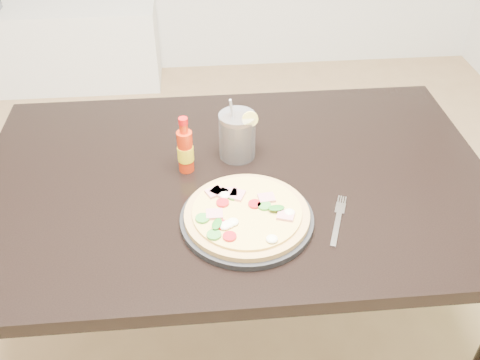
{
  "coord_description": "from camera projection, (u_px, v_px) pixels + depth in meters",
  "views": [
    {
      "loc": [
        0.13,
        -1.09,
        1.65
      ],
      "look_at": [
        0.22,
        -0.06,
        0.83
      ],
      "focal_mm": 40.0,
      "sensor_mm": 36.0,
      "label": 1
    }
  ],
  "objects": [
    {
      "name": "floor",
      "position": [
        175.0,
        359.0,
        1.86
      ],
      "size": [
        4.5,
        4.5,
        0.0
      ],
      "primitive_type": "plane",
      "color": "#9E7A51",
      "rests_on": "ground"
    },
    {
      "name": "dining_table",
      "position": [
        236.0,
        199.0,
        1.51
      ],
      "size": [
        1.4,
        0.9,
        0.75
      ],
      "color": "black",
      "rests_on": "ground"
    },
    {
      "name": "plate",
      "position": [
        247.0,
        219.0,
        1.31
      ],
      "size": [
        0.33,
        0.33,
        0.02
      ],
      "primitive_type": "cylinder",
      "color": "black",
      "rests_on": "dining_table"
    },
    {
      "name": "pizza",
      "position": [
        246.0,
        213.0,
        1.3
      ],
      "size": [
        0.31,
        0.31,
        0.03
      ],
      "color": "tan",
      "rests_on": "plate"
    },
    {
      "name": "hot_sauce_bottle",
      "position": [
        185.0,
        150.0,
        1.44
      ],
      "size": [
        0.06,
        0.06,
        0.17
      ],
      "rotation": [
        0.0,
        0.0,
        0.39
      ],
      "color": "red",
      "rests_on": "dining_table"
    },
    {
      "name": "cola_cup",
      "position": [
        237.0,
        136.0,
        1.5
      ],
      "size": [
        0.11,
        0.1,
        0.19
      ],
      "rotation": [
        0.0,
        0.0,
        -0.0
      ],
      "color": "black",
      "rests_on": "dining_table"
    },
    {
      "name": "fork",
      "position": [
        338.0,
        219.0,
        1.32
      ],
      "size": [
        0.08,
        0.18,
        0.0
      ],
      "rotation": [
        0.0,
        0.0,
        -0.36
      ],
      "color": "silver",
      "rests_on": "dining_table"
    },
    {
      "name": "media_console",
      "position": [
        42.0,
        49.0,
        3.27
      ],
      "size": [
        1.4,
        0.34,
        0.5
      ],
      "primitive_type": "cube",
      "color": "white",
      "rests_on": "ground"
    }
  ]
}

